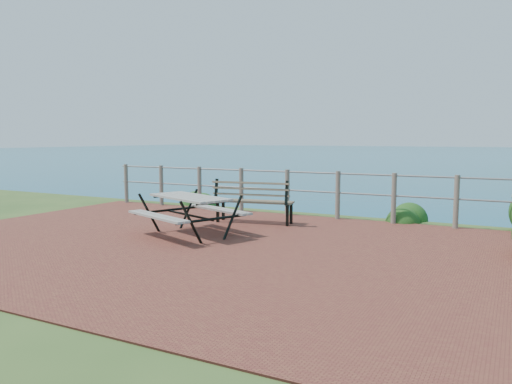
% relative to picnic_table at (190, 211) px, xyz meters
% --- Properties ---
extents(ground, '(10.00, 7.00, 0.12)m').
position_rel_picnic_table_xyz_m(ground, '(0.56, -0.48, -0.44)').
color(ground, brown).
rests_on(ground, ground).
extents(ocean, '(1200.00, 1200.00, 0.00)m').
position_rel_picnic_table_xyz_m(ocean, '(0.56, 199.52, -0.44)').
color(ocean, '#157081').
rests_on(ocean, ground).
extents(safety_railing, '(9.40, 0.10, 1.00)m').
position_rel_picnic_table_xyz_m(safety_railing, '(0.56, 2.87, 0.13)').
color(safety_railing, '#6B5B4C').
rests_on(safety_railing, ground).
extents(picnic_table, '(1.75, 1.32, 0.68)m').
position_rel_picnic_table_xyz_m(picnic_table, '(0.00, 0.00, 0.00)').
color(picnic_table, gray).
rests_on(picnic_table, ground).
extents(park_bench, '(1.60, 0.63, 0.88)m').
position_rel_picnic_table_xyz_m(park_bench, '(0.39, 1.64, 0.14)').
color(park_bench, brown).
rests_on(park_bench, ground).
extents(shrub_lip_west, '(0.83, 0.83, 0.59)m').
position_rel_picnic_table_xyz_m(shrub_lip_west, '(-2.20, 3.62, -0.44)').
color(shrub_lip_west, '#2B551F').
rests_on(shrub_lip_west, ground).
extents(shrub_lip_east, '(0.85, 0.85, 0.62)m').
position_rel_picnic_table_xyz_m(shrub_lip_east, '(3.02, 3.43, -0.44)').
color(shrub_lip_east, '#1A4314').
rests_on(shrub_lip_east, ground).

